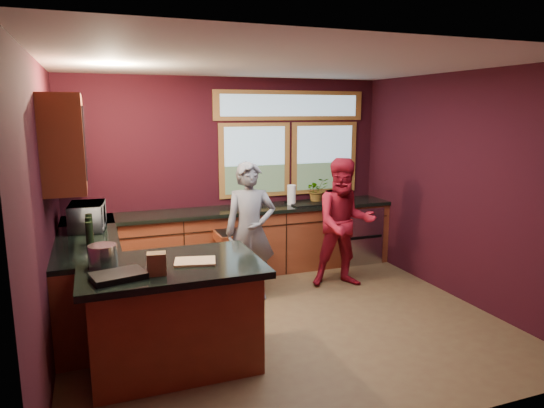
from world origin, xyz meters
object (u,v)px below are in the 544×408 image
stock_pot (103,255)px  person_grey (250,232)px  island (173,314)px  person_red (344,223)px  cutting_board (195,261)px

stock_pot → person_grey: bearing=33.5°
island → person_red: bearing=27.7°
cutting_board → stock_pot: stock_pot is taller
stock_pot → person_red: bearing=20.6°
stock_pot → island: bearing=-15.3°
cutting_board → island: bearing=166.0°
person_grey → cutting_board: (-0.93, -1.31, 0.12)m
island → stock_pot: 0.80m
cutting_board → stock_pot: bearing=165.1°
person_red → stock_pot: (-2.95, -1.11, 0.20)m
person_grey → person_red: 1.27m
person_grey → stock_pot: person_grey is taller
island → person_grey: (1.13, 1.26, 0.35)m
island → cutting_board: bearing=-14.0°
person_grey → island: bearing=-120.4°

